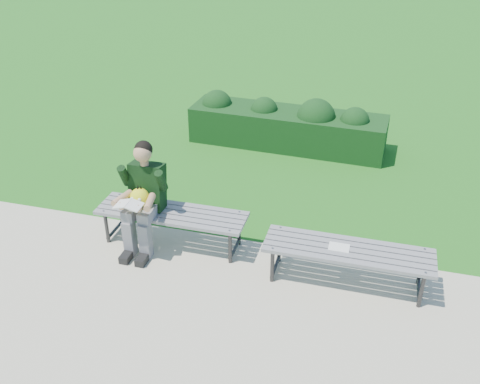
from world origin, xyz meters
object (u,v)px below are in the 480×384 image
at_px(bench_left, 172,216).
at_px(paper_sheet, 339,247).
at_px(seated_boy, 143,194).
at_px(bench_right, 348,253).
at_px(hedge, 288,125).

distance_m(bench_left, paper_sheet, 2.01).
height_order(seated_boy, paper_sheet, seated_boy).
bearing_deg(seated_boy, bench_right, -2.64).
bearing_deg(seated_boy, paper_sheet, -2.75).
bearing_deg(hedge, seated_boy, -107.88).
xyz_separation_m(bench_right, paper_sheet, (-0.10, -0.00, 0.06)).
xyz_separation_m(bench_left, paper_sheet, (2.00, -0.20, 0.06)).
relative_size(bench_left, seated_boy, 1.37).
relative_size(hedge, seated_boy, 2.49).
xyz_separation_m(seated_boy, paper_sheet, (2.30, -0.11, -0.24)).
bearing_deg(bench_right, bench_left, 174.47).
xyz_separation_m(bench_left, seated_boy, (-0.30, -0.09, 0.30)).
distance_m(bench_left, bench_right, 2.11).
relative_size(hedge, paper_sheet, 14.85).
relative_size(bench_right, paper_sheet, 8.16).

